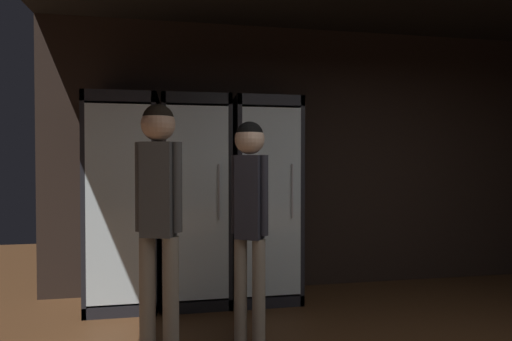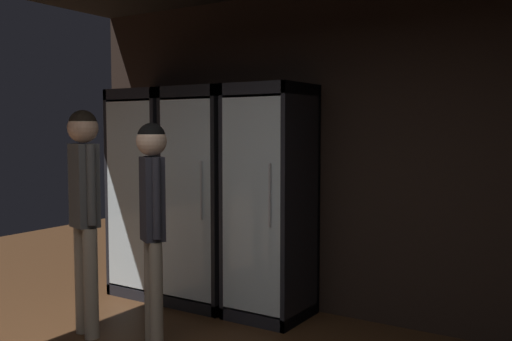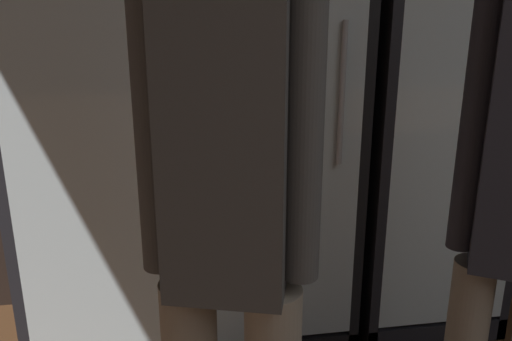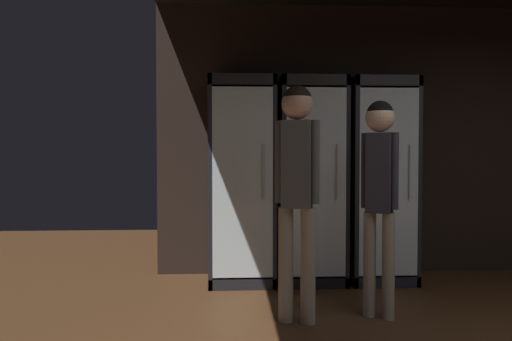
% 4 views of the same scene
% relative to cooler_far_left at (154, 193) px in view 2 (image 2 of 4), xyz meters
% --- Properties ---
extents(wall_back, '(6.00, 0.06, 2.80)m').
position_rel_cooler_far_left_xyz_m(wall_back, '(2.13, 0.32, 0.43)').
color(wall_back, black).
rests_on(wall_back, ground).
extents(cooler_far_left, '(0.63, 0.64, 1.98)m').
position_rel_cooler_far_left_xyz_m(cooler_far_left, '(0.00, 0.00, 0.00)').
color(cooler_far_left, black).
rests_on(cooler_far_left, ground).
extents(cooler_left, '(0.63, 0.64, 1.98)m').
position_rel_cooler_far_left_xyz_m(cooler_left, '(0.68, 0.00, -0.00)').
color(cooler_left, black).
rests_on(cooler_left, ground).
extents(cooler_center, '(0.63, 0.64, 1.98)m').
position_rel_cooler_far_left_xyz_m(cooler_center, '(1.35, 0.00, -0.01)').
color(cooler_center, black).
rests_on(cooler_center, ground).
extents(shopper_near, '(0.32, 0.23, 1.75)m').
position_rel_cooler_far_left_xyz_m(shopper_near, '(0.38, -1.19, 0.12)').
color(shopper_near, gray).
rests_on(shopper_near, ground).
extents(shopper_far, '(0.25, 0.22, 1.65)m').
position_rel_cooler_far_left_xyz_m(shopper_far, '(1.02, -1.13, 0.09)').
color(shopper_far, gray).
rests_on(shopper_far, ground).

